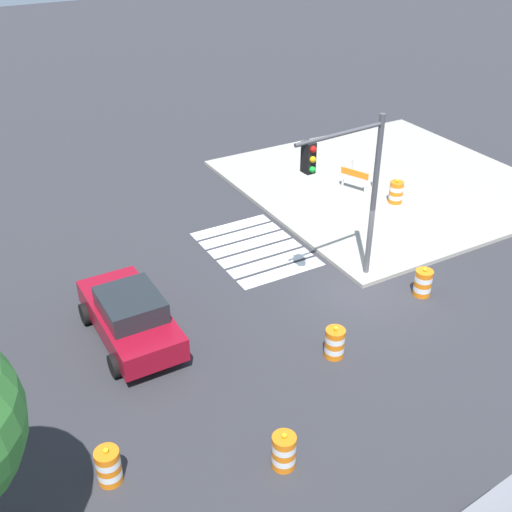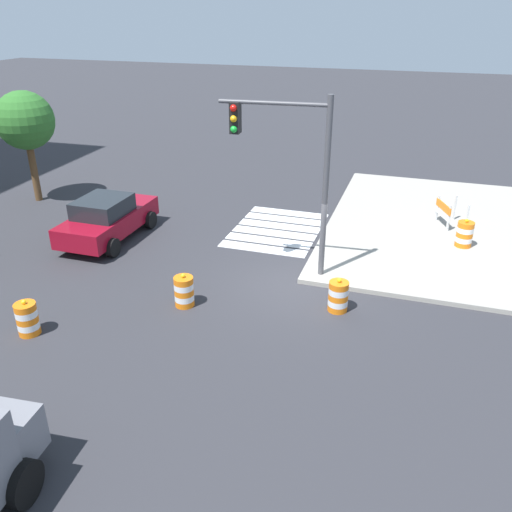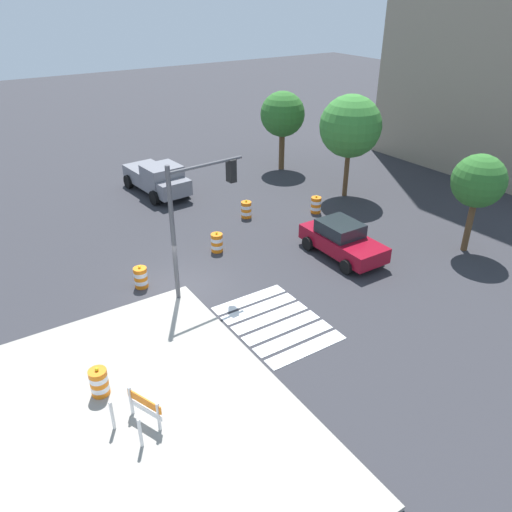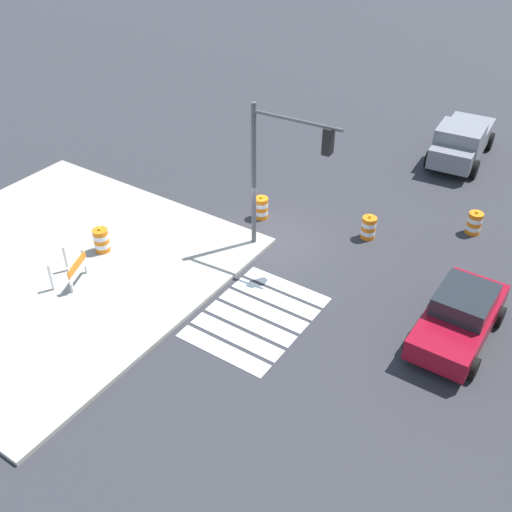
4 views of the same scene
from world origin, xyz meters
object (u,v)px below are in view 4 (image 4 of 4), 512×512
object	(u,v)px
traffic_barrel_on_sidewalk	(101,240)
traffic_light_pole	(283,158)
sports_car	(460,316)
traffic_barrel_median_near	(261,208)
construction_barricade	(73,268)
pickup_truck	(461,142)
traffic_barrel_crosswalk_end	(474,223)
traffic_barrel_median_far	(369,228)

from	to	relation	value
traffic_barrel_on_sidewalk	traffic_light_pole	size ratio (longest dim) A/B	0.19
sports_car	traffic_barrel_on_sidewalk	distance (m)	12.74
traffic_barrel_median_near	construction_barricade	size ratio (longest dim) A/B	0.71
traffic_barrel_median_near	traffic_barrel_on_sidewalk	world-z (taller)	traffic_barrel_on_sidewalk
traffic_barrel_on_sidewalk	sports_car	bearing A→B (deg)	103.43
sports_car	construction_barricade	xyz separation A→B (m)	(4.83, -11.79, -0.09)
pickup_truck	traffic_barrel_on_sidewalk	world-z (taller)	pickup_truck
sports_car	construction_barricade	distance (m)	12.74
construction_barricade	traffic_light_pole	xyz separation A→B (m)	(-5.60, 4.87, 3.19)
construction_barricade	traffic_barrel_median_near	bearing A→B (deg)	158.50
traffic_barrel_crosswalk_end	traffic_barrel_on_sidewalk	distance (m)	14.27
traffic_barrel_on_sidewalk	traffic_light_pole	bearing A→B (deg)	124.28
traffic_light_pole	construction_barricade	bearing A→B (deg)	-41.00
traffic_barrel_crosswalk_end	traffic_light_pole	xyz separation A→B (m)	(5.37, -5.52, 3.46)
pickup_truck	traffic_barrel_median_far	bearing A→B (deg)	-4.76
traffic_barrel_on_sidewalk	traffic_light_pole	world-z (taller)	traffic_light_pole
traffic_barrel_median_near	sports_car	bearing A→B (deg)	74.53
pickup_truck	traffic_barrel_median_far	size ratio (longest dim) A/B	5.20
traffic_barrel_on_sidewalk	construction_barricade	xyz separation A→B (m)	(1.87, 0.60, 0.12)
sports_car	traffic_barrel_on_sidewalk	bearing A→B (deg)	-76.57
pickup_truck	traffic_barrel_median_near	distance (m)	10.74
traffic_barrel_median_near	traffic_light_pole	size ratio (longest dim) A/B	0.19
traffic_barrel_crosswalk_end	traffic_barrel_on_sidewalk	bearing A→B (deg)	-50.39
traffic_barrel_median_near	traffic_light_pole	xyz separation A→B (m)	(1.70, 1.99, 3.46)
traffic_barrel_median_far	sports_car	bearing A→B (deg)	52.83
traffic_light_pole	sports_car	bearing A→B (deg)	83.67
traffic_barrel_on_sidewalk	traffic_light_pole	distance (m)	7.40
traffic_light_pole	traffic_barrel_crosswalk_end	bearing A→B (deg)	134.19
sports_car	pickup_truck	size ratio (longest dim) A/B	0.81
traffic_barrel_crosswalk_end	traffic_barrel_median_far	xyz separation A→B (m)	(2.59, -3.28, 0.00)
sports_car	traffic_barrel_median_near	xyz separation A→B (m)	(-2.47, -8.91, -0.36)
traffic_barrel_median_far	traffic_barrel_on_sidewalk	bearing A→B (deg)	-49.88
traffic_barrel_median_near	traffic_barrel_median_far	size ratio (longest dim) A/B	1.00
traffic_barrel_median_near	construction_barricade	xyz separation A→B (m)	(7.30, -2.88, 0.27)
sports_car	traffic_barrel_median_near	bearing A→B (deg)	-105.47
traffic_barrel_crosswalk_end	construction_barricade	world-z (taller)	construction_barricade
traffic_barrel_median_far	traffic_light_pole	distance (m)	4.97
pickup_truck	traffic_barrel_crosswalk_end	distance (m)	6.41
traffic_barrel_median_near	traffic_barrel_on_sidewalk	bearing A→B (deg)	-32.64
sports_car	construction_barricade	bearing A→B (deg)	-67.71
sports_car	traffic_barrel_crosswalk_end	world-z (taller)	sports_car
traffic_barrel_median_far	traffic_light_pole	world-z (taller)	traffic_light_pole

